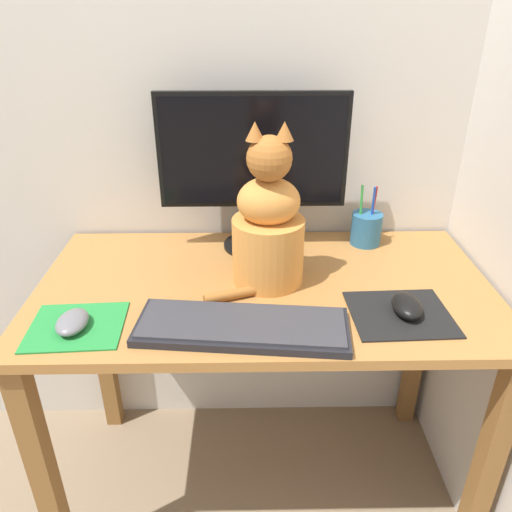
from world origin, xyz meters
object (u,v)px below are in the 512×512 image
keyboard (242,326)px  computer_mouse_left (72,322)px  monitor (253,162)px  cat (268,227)px  computer_mouse_right (407,306)px  pen_cup (366,228)px

keyboard → computer_mouse_left: computer_mouse_left is taller
keyboard → monitor: bearing=91.8°
monitor → keyboard: size_ratio=1.07×
computer_mouse_left → cat: bearing=25.4°
computer_mouse_right → cat: bearing=152.8°
computer_mouse_left → computer_mouse_right: 0.75m
pen_cup → computer_mouse_right: bearing=-87.5°
cat → pen_cup: 0.38m
computer_mouse_right → cat: size_ratio=0.26×
computer_mouse_right → monitor: bearing=134.2°
monitor → cat: 0.22m
keyboard → computer_mouse_right: bearing=14.3°
cat → pen_cup: (0.30, 0.21, -0.10)m
cat → monitor: bearing=100.2°
pen_cup → keyboard: bearing=-130.0°
keyboard → computer_mouse_left: 0.37m
computer_mouse_left → pen_cup: size_ratio=0.56×
pen_cup → computer_mouse_left: bearing=-150.3°
cat → pen_cup: bearing=35.8°
monitor → pen_cup: monitor is taller
computer_mouse_left → pen_cup: 0.84m
monitor → keyboard: bearing=-94.0°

